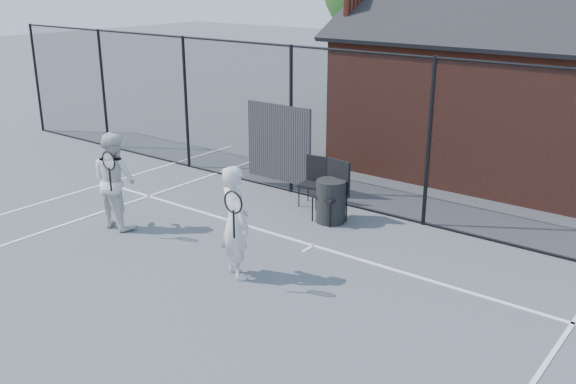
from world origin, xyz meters
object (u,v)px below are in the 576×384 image
Objects in this scene: player_front at (235,222)px; chair_right at (330,193)px; clubhouse at (488,100)px; chair_left at (312,182)px; waste_bin at (331,201)px; player_back at (115,180)px.

chair_right is (-0.16, 2.70, -0.31)m from player_front.
chair_left is (-1.68, -4.40, -1.14)m from clubhouse.
clubhouse is at bearing 88.75° from chair_right.
clubhouse is 5.13m from waste_bin.
player_back reaches higher than waste_bin.
chair_left is (2.11, 3.00, -0.39)m from player_back.
chair_right is at bearing 41.14° from player_back.
chair_right is (-0.93, -4.90, -1.06)m from clubhouse.
clubhouse is 8.35m from player_back.
clubhouse is 5.10m from chair_right.
player_front is at bearing -81.81° from chair_left.
player_back is at bearing 176.20° from player_front.
player_back reaches higher than chair_left.
waste_bin is at bearing 92.75° from player_front.
player_back reaches higher than chair_right.
player_back is at bearing -139.12° from waste_bin.
chair_right is (2.86, 2.50, -0.31)m from player_back.
clubhouse reaches higher than chair_left.
waste_bin is (-0.13, 2.70, -0.47)m from player_front.
clubhouse is 4.85m from chair_left.
chair_right is at bearing -41.36° from chair_left.
chair_right reaches higher than waste_bin.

